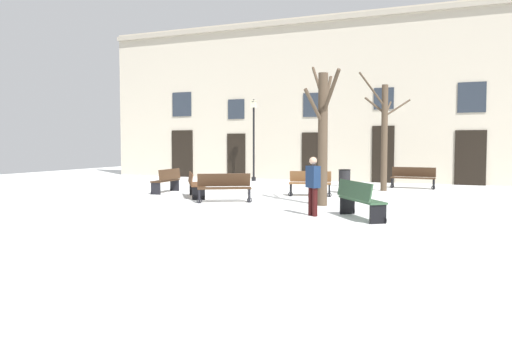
% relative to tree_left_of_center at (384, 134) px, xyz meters
% --- Properties ---
extents(ground_plane, '(37.75, 37.75, 0.00)m').
position_rel_tree_left_of_center_xyz_m(ground_plane, '(-4.34, -4.78, -2.29)').
color(ground_plane, white).
extents(building_facade, '(23.59, 0.60, 8.41)m').
position_rel_tree_left_of_center_xyz_m(building_facade, '(-4.34, 4.38, 1.95)').
color(building_facade, '#BCB29E').
rests_on(building_facade, ground).
extents(tree_left_of_center, '(1.84, 2.38, 4.66)m').
position_rel_tree_left_of_center_xyz_m(tree_left_of_center, '(0.00, 0.00, 0.00)').
color(tree_left_of_center, '#4C3D2D').
rests_on(tree_left_of_center, ground).
extents(tree_center, '(1.32, 1.71, 4.38)m').
position_rel_tree_left_of_center_xyz_m(tree_center, '(-1.13, -5.48, -0.07)').
color(tree_center, '#4C3D2D').
rests_on(tree_center, ground).
extents(streetlamp, '(0.30, 0.30, 4.16)m').
position_rel_tree_left_of_center_xyz_m(streetlamp, '(-6.83, 2.84, 0.24)').
color(streetlamp, black).
rests_on(streetlamp, ground).
extents(litter_bin, '(0.47, 0.47, 0.91)m').
position_rel_tree_left_of_center_xyz_m(litter_bin, '(-1.27, -1.50, -1.83)').
color(litter_bin, black).
rests_on(litter_bin, ground).
extents(bench_by_litter_bin, '(1.85, 0.58, 0.90)m').
position_rel_tree_left_of_center_xyz_m(bench_by_litter_bin, '(1.04, 1.56, -1.82)').
color(bench_by_litter_bin, '#3D2819').
rests_on(bench_by_litter_bin, ground).
extents(bench_back_to_back_left, '(1.74, 1.24, 0.93)m').
position_rel_tree_left_of_center_xyz_m(bench_back_to_back_left, '(-4.30, -5.83, -1.80)').
color(bench_back_to_back_left, '#3D2819').
rests_on(bench_back_to_back_left, ground).
extents(bench_facing_shops, '(0.55, 1.67, 0.93)m').
position_rel_tree_left_of_center_xyz_m(bench_facing_shops, '(-7.68, -3.95, -1.81)').
color(bench_facing_shops, '#3D2819').
rests_on(bench_facing_shops, ground).
extents(bench_back_to_back_right, '(1.36, 1.72, 0.89)m').
position_rel_tree_left_of_center_xyz_m(bench_back_to_back_right, '(-5.85, -4.98, -1.83)').
color(bench_back_to_back_right, '#51331E').
rests_on(bench_back_to_back_right, ground).
extents(bench_near_lamp, '(1.47, 1.73, 0.96)m').
position_rel_tree_left_of_center_xyz_m(bench_near_lamp, '(0.38, -7.67, -1.79)').
color(bench_near_lamp, '#2D4C33').
rests_on(bench_near_lamp, ground).
extents(bench_near_center_tree, '(1.60, 0.82, 0.90)m').
position_rel_tree_left_of_center_xyz_m(bench_near_center_tree, '(-2.21, -3.01, -1.83)').
color(bench_near_center_tree, brown).
rests_on(bench_near_center_tree, ground).
extents(person_by_shop_door, '(0.43, 0.41, 1.55)m').
position_rel_tree_left_of_center_xyz_m(person_by_shop_door, '(-0.83, -7.65, -1.44)').
color(person_by_shop_door, '#350F0F').
rests_on(person_by_shop_door, ground).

